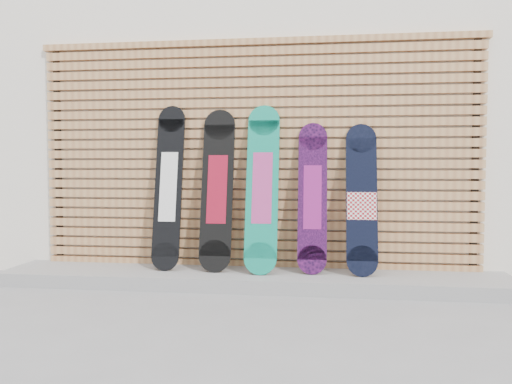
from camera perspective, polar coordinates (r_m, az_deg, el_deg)
ground at (r=3.96m, az=0.33°, el=-12.97°), size 80.00×80.00×0.00m
building at (r=7.31m, az=7.61°, el=8.55°), size 12.00×5.00×3.60m
concrete_step at (r=4.62m, az=-0.52°, el=-9.88°), size 4.60×0.70×0.12m
slat_wall at (r=4.79m, az=-0.06°, el=4.42°), size 4.26×0.08×2.29m
snowboard_0 at (r=4.78m, az=-9.96°, el=0.60°), size 0.26×0.33×1.55m
snowboard_1 at (r=4.66m, az=-4.45°, el=0.31°), size 0.30×0.34×1.51m
snowboard_2 at (r=4.56m, az=0.72°, el=0.48°), size 0.30×0.39×1.54m
snowboard_3 at (r=4.58m, az=6.47°, el=-0.59°), size 0.26×0.32×1.37m
snowboard_4 at (r=4.57m, az=11.98°, el=-0.85°), size 0.28×0.35×1.36m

